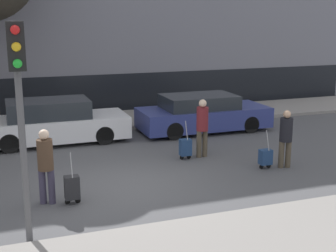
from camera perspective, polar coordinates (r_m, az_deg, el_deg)
name	(u,v)px	position (r m, az deg, el deg)	size (l,w,h in m)	color
ground_plane	(122,186)	(11.53, -5.65, -7.25)	(80.00, 80.00, 0.00)	#4C4C4F
sidewalk_far	(76,123)	(18.12, -11.14, 0.34)	(28.00, 3.00, 0.12)	gray
parked_car_1	(53,123)	(15.61, -13.82, 0.40)	(4.68, 1.79, 1.41)	silver
parked_car_2	(202,114)	(16.76, 4.22, 1.50)	(4.64, 1.89, 1.31)	navy
pedestrian_left	(46,162)	(10.47, -14.70, -4.28)	(0.34, 0.34, 1.68)	#383347
trolley_left	(72,188)	(10.51, -11.62, -7.36)	(0.34, 0.29, 1.18)	#262628
pedestrian_center	(202,125)	(13.55, 4.20, 0.17)	(0.35, 0.34, 1.71)	#4C4233
trolley_center	(185,147)	(13.44, 2.14, -2.62)	(0.34, 0.29, 1.13)	navy
pedestrian_right	(286,136)	(12.96, 14.17, -1.14)	(0.35, 0.34, 1.59)	#4C4233
trolley_right	(266,157)	(12.90, 11.80, -3.73)	(0.34, 0.29, 1.07)	navy
traffic_light	(19,91)	(8.23, -17.71, 4.11)	(0.28, 0.47, 3.95)	#515154
parked_bicycle	(201,105)	(19.07, 4.10, 2.53)	(1.77, 0.06, 0.96)	black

